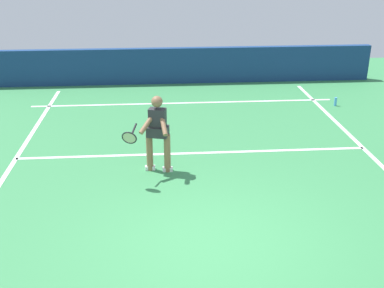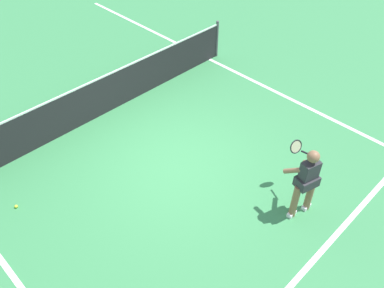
# 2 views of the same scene
# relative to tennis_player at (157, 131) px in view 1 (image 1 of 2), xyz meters

# --- Properties ---
(ground_plane) EXTENTS (24.74, 24.74, 0.00)m
(ground_plane) POSITION_rel_tennis_player_xyz_m (-0.79, 2.60, -0.85)
(ground_plane) COLOR #38844C
(court_back_wall) EXTENTS (12.56, 0.24, 1.15)m
(court_back_wall) POSITION_rel_tennis_player_xyz_m (-0.79, -6.61, -0.27)
(court_back_wall) COLOR navy
(court_back_wall) RESTS_ON ground
(baseline_marking) EXTENTS (8.56, 0.10, 0.01)m
(baseline_marking) POSITION_rel_tennis_player_xyz_m (-0.79, -4.41, -0.84)
(baseline_marking) COLOR white
(baseline_marking) RESTS_ON ground
(service_line_marking) EXTENTS (7.56, 0.10, 0.01)m
(service_line_marking) POSITION_rel_tennis_player_xyz_m (-0.79, -0.82, -0.84)
(service_line_marking) COLOR white
(service_line_marking) RESTS_ON ground
(tennis_player) EXTENTS (0.94, 0.89, 1.55)m
(tennis_player) POSITION_rel_tennis_player_xyz_m (0.00, 0.00, 0.00)
(tennis_player) COLOR #8C6647
(tennis_player) RESTS_ON ground
(water_bottle) EXTENTS (0.07, 0.07, 0.24)m
(water_bottle) POSITION_rel_tennis_player_xyz_m (-5.02, -3.83, -0.73)
(water_bottle) COLOR #4C9EE5
(water_bottle) RESTS_ON ground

